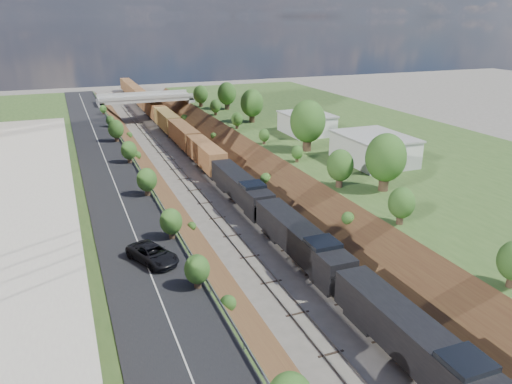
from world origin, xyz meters
The scene contains 14 objects.
platform_right centered at (33.00, 60.00, 2.50)m, with size 44.00×180.00×5.00m, color #375523.
embankment_left centered at (-11.00, 60.00, 0.00)m, with size 7.07×180.00×7.07m, color brown.
embankment_right centered at (11.00, 60.00, 0.00)m, with size 7.07×180.00×7.07m, color brown.
rail_left_track centered at (-2.60, 60.00, 0.09)m, with size 1.58×180.00×0.18m, color gray.
rail_right_track centered at (2.60, 60.00, 0.09)m, with size 1.58×180.00×0.18m, color gray.
road centered at (-15.50, 60.00, 5.05)m, with size 8.00×180.00×0.10m, color black.
guardrail centered at (-11.40, 59.80, 5.55)m, with size 0.10×171.00×0.70m.
overpass centered at (0.00, 122.00, 4.92)m, with size 24.50×8.30×7.40m.
white_building_near centered at (23.50, 52.00, 7.00)m, with size 9.00×12.00×4.00m, color silver.
white_building_far centered at (23.00, 74.00, 6.80)m, with size 8.00×10.00×3.60m, color silver.
tree_right_large centered at (17.00, 40.00, 9.38)m, with size 5.25×5.25×7.61m.
tree_left_crest centered at (-11.80, 20.00, 7.04)m, with size 2.45×2.45×3.55m.
freight_train centered at (2.60, 98.34, 2.73)m, with size 3.22×180.61×4.76m.
suv centered at (-14.84, 30.57, 5.90)m, with size 2.65×5.76×1.60m, color black.
Camera 1 is at (-21.09, -11.39, 26.53)m, focal length 35.00 mm.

